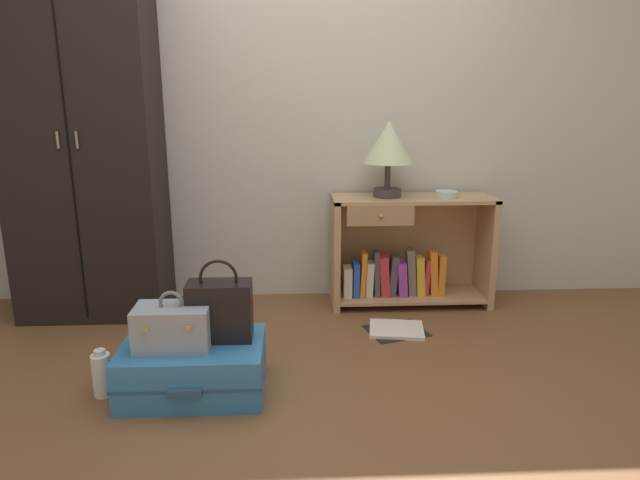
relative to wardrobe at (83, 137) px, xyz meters
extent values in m
plane|color=brown|center=(1.23, -1.20, -1.07)|extent=(9.00, 9.00, 0.00)
cube|color=beige|center=(1.23, 0.30, 0.23)|extent=(6.40, 0.10, 2.60)
cube|color=black|center=(0.00, 0.00, 0.00)|extent=(0.84, 0.45, 2.14)
cube|color=black|center=(0.00, -0.23, 0.00)|extent=(0.01, 0.01, 2.04)
cylinder|color=gray|center=(-0.05, -0.24, 0.00)|extent=(0.01, 0.01, 0.09)
cylinder|color=gray|center=(0.05, -0.24, 0.00)|extent=(0.01, 0.01, 0.09)
cube|color=tan|center=(1.46, 0.04, -0.72)|extent=(0.04, 0.34, 0.69)
cube|color=tan|center=(2.42, 0.04, -0.72)|extent=(0.04, 0.34, 0.69)
cube|color=tan|center=(1.94, 0.04, -0.39)|extent=(1.00, 0.34, 0.02)
cube|color=tan|center=(1.94, 0.04, -1.01)|extent=(0.92, 0.34, 0.02)
cube|color=tan|center=(1.94, 0.21, -0.72)|extent=(0.92, 0.01, 0.67)
cube|color=#A68259|center=(1.71, -0.11, -0.46)|extent=(0.40, 0.02, 0.12)
sphere|color=#9E844C|center=(1.71, -0.13, -0.46)|extent=(0.02, 0.02, 0.02)
cube|color=beige|center=(1.54, 0.02, -0.91)|extent=(0.05, 0.12, 0.19)
cube|color=#2D51B2|center=(1.59, 0.02, -0.89)|extent=(0.04, 0.13, 0.22)
cube|color=orange|center=(1.63, 0.02, -0.86)|extent=(0.04, 0.13, 0.29)
cube|color=beige|center=(1.67, 0.02, -0.89)|extent=(0.05, 0.10, 0.22)
cube|color=#4C474C|center=(1.72, 0.02, -0.86)|extent=(0.04, 0.09, 0.29)
cube|color=red|center=(1.77, 0.02, -0.87)|extent=(0.07, 0.11, 0.26)
cube|color=#4C474C|center=(1.83, 0.02, -0.88)|extent=(0.07, 0.09, 0.26)
cube|color=purple|center=(1.88, 0.02, -0.89)|extent=(0.07, 0.12, 0.22)
cube|color=#726659|center=(1.94, 0.02, -0.85)|extent=(0.07, 0.08, 0.30)
cube|color=gold|center=(2.00, 0.02, -0.88)|extent=(0.06, 0.10, 0.25)
cube|color=red|center=(2.04, 0.02, -0.89)|extent=(0.04, 0.09, 0.23)
cube|color=orange|center=(2.08, 0.02, -0.86)|extent=(0.06, 0.09, 0.29)
cube|color=orange|center=(2.13, 0.02, -0.87)|extent=(0.04, 0.09, 0.26)
cylinder|color=#3D3838|center=(1.78, 0.05, -0.35)|extent=(0.17, 0.17, 0.05)
cylinder|color=#3D3838|center=(1.78, 0.05, -0.25)|extent=(0.04, 0.04, 0.16)
cone|color=beige|center=(1.78, 0.05, -0.04)|extent=(0.30, 0.30, 0.25)
cylinder|color=silver|center=(2.14, 0.01, -0.36)|extent=(0.13, 0.13, 0.04)
cube|color=teal|center=(0.74, -1.01, -0.95)|extent=(0.63, 0.43, 0.23)
cube|color=#285071|center=(0.74, -1.01, -0.95)|extent=(0.63, 0.44, 0.01)
cube|color=#285071|center=(0.74, -1.23, -0.95)|extent=(0.14, 0.02, 0.03)
cube|color=#8E99A3|center=(0.67, -1.03, -0.74)|extent=(0.32, 0.19, 0.19)
torus|color=slate|center=(0.67, -1.03, -0.63)|extent=(0.11, 0.02, 0.11)
cube|color=tan|center=(0.58, -1.14, -0.71)|extent=(0.02, 0.01, 0.02)
cube|color=tan|center=(0.76, -1.14, -0.71)|extent=(0.02, 0.01, 0.02)
cube|color=black|center=(0.87, -0.96, -0.70)|extent=(0.29, 0.15, 0.27)
torus|color=black|center=(0.87, -0.96, -0.55)|extent=(0.17, 0.01, 0.17)
cylinder|color=white|center=(0.34, -1.02, -0.97)|extent=(0.08, 0.08, 0.19)
cylinder|color=silver|center=(0.34, -1.02, -0.86)|extent=(0.05, 0.05, 0.02)
cube|color=white|center=(1.78, -0.40, -1.06)|extent=(0.34, 0.29, 0.02)
cube|color=black|center=(1.78, -0.40, -1.07)|extent=(0.38, 0.34, 0.01)
camera|label=1|loc=(1.20, -3.33, 0.24)|focal=31.53mm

